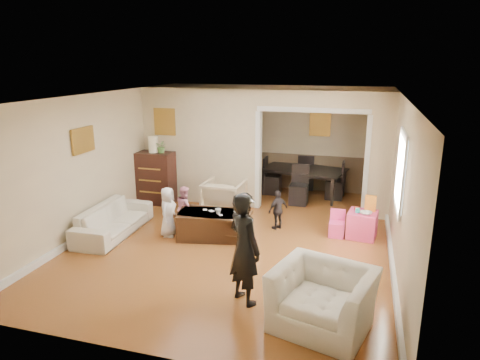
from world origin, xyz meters
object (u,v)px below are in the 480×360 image
(cyan_cup, at_px, (358,210))
(table_lamp, at_px, (153,144))
(child_kneel_a, at_px, (168,212))
(adult_person, at_px, (244,248))
(sofa, at_px, (113,220))
(play_table, at_px, (362,225))
(child_kneel_b, at_px, (185,207))
(coffee_table, at_px, (214,225))
(coffee_cup, at_px, (218,211))
(armchair_back, at_px, (224,198))
(child_toddler, at_px, (278,210))
(armchair_front, at_px, (323,299))
(dining_table, at_px, (303,182))
(dresser, at_px, (155,178))

(cyan_cup, bearing_deg, table_lamp, 169.50)
(child_kneel_a, bearing_deg, adult_person, -134.65)
(sofa, bearing_deg, child_kneel_a, -81.04)
(play_table, height_order, child_kneel_b, child_kneel_b)
(coffee_table, height_order, coffee_cup, coffee_cup)
(coffee_table, bearing_deg, armchair_back, 99.30)
(armchair_back, relative_size, adult_person, 0.54)
(armchair_back, distance_m, table_lamp, 2.06)
(child_toddler, bearing_deg, sofa, -31.51)
(play_table, height_order, child_kneel_a, child_kneel_a)
(sofa, bearing_deg, table_lamp, 0.59)
(armchair_front, bearing_deg, child_toddler, 126.39)
(table_lamp, xyz_separation_m, dining_table, (3.18, 1.46, -1.03))
(dresser, xyz_separation_m, cyan_cup, (4.51, -0.84, -0.07))
(armchair_back, height_order, coffee_cup, armchair_back)
(adult_person, xyz_separation_m, child_kneel_b, (-1.83, 2.27, -0.35))
(child_kneel_a, distance_m, child_toddler, 2.10)
(coffee_table, bearing_deg, dresser, 141.58)
(table_lamp, height_order, child_kneel_b, table_lamp)
(dresser, bearing_deg, armchair_front, -42.57)
(child_kneel_b, bearing_deg, dining_table, -67.00)
(armchair_back, distance_m, child_kneel_a, 1.52)
(cyan_cup, bearing_deg, adult_person, -117.53)
(dresser, relative_size, table_lamp, 3.30)
(table_lamp, bearing_deg, child_kneel_a, -56.75)
(armchair_front, relative_size, adult_person, 0.74)
(cyan_cup, height_order, child_kneel_a, child_kneel_a)
(child_kneel_a, bearing_deg, armchair_front, -126.82)
(table_lamp, distance_m, child_toddler, 3.28)
(adult_person, xyz_separation_m, child_toddler, (-0.08, 2.72, -0.39))
(play_table, xyz_separation_m, dining_table, (-1.42, 2.25, 0.09))
(play_table, bearing_deg, sofa, -165.96)
(dresser, distance_m, play_table, 4.69)
(dresser, bearing_deg, coffee_table, -38.42)
(sofa, distance_m, adult_person, 3.46)
(table_lamp, xyz_separation_m, child_kneel_b, (1.28, -1.27, -0.95))
(dresser, relative_size, coffee_table, 0.91)
(dresser, height_order, coffee_table, dresser)
(dresser, distance_m, adult_person, 4.71)
(dresser, bearing_deg, adult_person, -48.74)
(child_kneel_b, height_order, child_toddler, child_kneel_b)
(armchair_back, relative_size, dresser, 0.70)
(child_kneel_a, bearing_deg, coffee_cup, -86.01)
(dresser, relative_size, dining_table, 0.62)
(armchair_back, height_order, dresser, dresser)
(cyan_cup, bearing_deg, child_kneel_b, -172.40)
(armchair_front, xyz_separation_m, dining_table, (-0.99, 5.30, -0.04))
(sofa, relative_size, armchair_back, 2.26)
(armchair_back, relative_size, coffee_table, 0.64)
(coffee_table, relative_size, child_kneel_b, 1.54)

